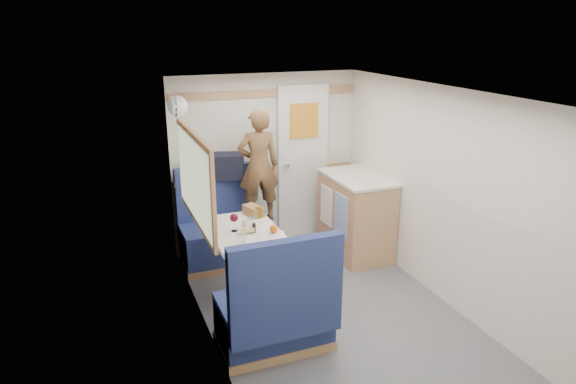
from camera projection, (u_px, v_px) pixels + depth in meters
name	position (u px, v px, depth m)	size (l,w,h in m)	color
floor	(356.00, 341.00, 4.27)	(4.50, 4.50, 0.00)	#515156
ceiling	(367.00, 100.00, 3.64)	(4.50, 4.50, 0.00)	silver
wall_back	(266.00, 161.00, 5.94)	(2.20, 0.02, 2.00)	silver
wall_left	(222.00, 252.00, 3.57)	(0.02, 4.50, 2.00)	silver
wall_right	(476.00, 212.00, 4.33)	(0.02, 4.50, 2.00)	silver
oak_trim_low	(267.00, 174.00, 5.97)	(2.15, 0.02, 0.08)	#AF734F
oak_trim_high	(266.00, 93.00, 5.68)	(2.15, 0.02, 0.08)	#AF734F
side_window	(194.00, 179.00, 4.39)	(0.04, 1.30, 0.72)	#959D85
rear_door	(303.00, 160.00, 6.08)	(0.62, 0.12, 1.86)	white
dinette_table	(244.00, 245.00, 4.75)	(0.62, 0.92, 0.72)	white
bench_far	(222.00, 237.00, 5.60)	(0.90, 0.59, 1.05)	navy
bench_near	(276.00, 317.00, 4.07)	(0.90, 0.59, 1.05)	navy
ledge	(214.00, 180.00, 5.64)	(0.90, 0.14, 0.04)	#AF734F
dome_light	(178.00, 106.00, 5.00)	(0.20, 0.20, 0.20)	white
galley_counter	(356.00, 215.00, 5.77)	(0.57, 0.92, 0.92)	#AF734F
person	(259.00, 166.00, 5.50)	(0.45, 0.29, 1.23)	brown
duffel_bag	(219.00, 166.00, 5.62)	(0.55, 0.26, 0.26)	black
tray	(271.00, 239.00, 4.48)	(0.24, 0.31, 0.02)	white
orange_fruit	(273.00, 229.00, 4.57)	(0.07, 0.07, 0.07)	#F1570A
cheese_block	(249.00, 230.00, 4.61)	(0.09, 0.06, 0.03)	#F0D28A
wine_glass	(234.00, 219.00, 4.62)	(0.08, 0.08, 0.17)	white
tumbler_left	(241.00, 240.00, 4.32)	(0.07, 0.07, 0.12)	white
tumbler_mid	(213.00, 213.00, 4.94)	(0.07, 0.07, 0.12)	silver
tumbler_right	(251.00, 224.00, 4.66)	(0.07, 0.07, 0.12)	white
beer_glass	(259.00, 212.00, 4.97)	(0.07, 0.07, 0.11)	brown
pepper_grinder	(254.00, 228.00, 4.63)	(0.03, 0.03, 0.09)	black
salt_grinder	(244.00, 225.00, 4.69)	(0.04, 0.04, 0.10)	white
bread_loaf	(253.00, 211.00, 5.04)	(0.12, 0.23, 0.09)	brown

